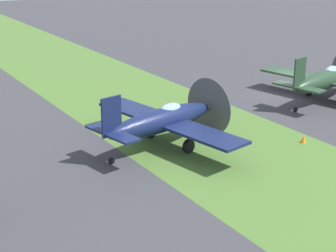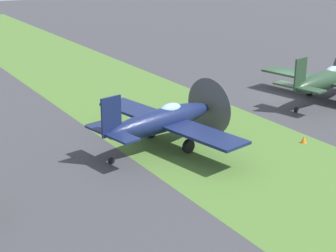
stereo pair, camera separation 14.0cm
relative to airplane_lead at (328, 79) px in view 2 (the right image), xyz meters
The scene contains 6 objects.
ground_plane 3.69m from the airplane_lead, 153.31° to the right, with size 160.00×160.00×0.00m, color #38383D.
grass_verge 12.65m from the airplane_lead, 103.49° to the right, with size 120.00×11.00×0.01m, color #476B2D.
airplane_lead is the anchor object (origin of this frame).
airplane_wingman 15.24m from the airplane_lead, 84.85° to the right, with size 11.11×8.86×3.93m.
ground_crew_chief 8.52m from the airplane_lead, 118.91° to the right, with size 0.38×0.59×1.73m.
runway_marker_cone 9.56m from the airplane_lead, 55.76° to the right, with size 0.36×0.36×0.44m, color orange.
Camera 2 is at (28.81, -28.77, 11.42)m, focal length 56.29 mm.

